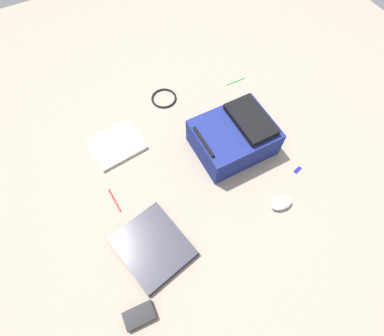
{
  "coord_description": "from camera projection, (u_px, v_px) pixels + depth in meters",
  "views": [
    {
      "loc": [
        -0.65,
        0.35,
        1.37
      ],
      "look_at": [
        0.0,
        0.01,
        0.02
      ],
      "focal_mm": 28.42,
      "sensor_mm": 36.0,
      "label": 1
    }
  ],
  "objects": [
    {
      "name": "pen_blue",
      "position": [
        236.0,
        81.0,
        1.84
      ],
      "size": [
        0.01,
        0.13,
        0.01
      ],
      "primitive_type": "cylinder",
      "rotation": [
        1.57,
        0.0,
        -0.01
      ],
      "color": "#198C33",
      "rests_on": "ground_plane"
    },
    {
      "name": "book_manual",
      "position": [
        117.0,
        145.0,
        1.61
      ],
      "size": [
        0.24,
        0.28,
        0.02
      ],
      "color": "silver",
      "rests_on": "ground_plane"
    },
    {
      "name": "pen_black",
      "position": [
        115.0,
        200.0,
        1.47
      ],
      "size": [
        0.14,
        0.02,
        0.01
      ],
      "primitive_type": "cylinder",
      "rotation": [
        1.57,
        0.0,
        4.79
      ],
      "color": "red",
      "rests_on": "ground_plane"
    },
    {
      "name": "ground_plane",
      "position": [
        194.0,
        169.0,
        1.56
      ],
      "size": [
        3.61,
        3.61,
        0.0
      ],
      "primitive_type": "plane",
      "color": "gray"
    },
    {
      "name": "backpack",
      "position": [
        234.0,
        136.0,
        1.55
      ],
      "size": [
        0.31,
        0.39,
        0.2
      ],
      "color": "navy",
      "rests_on": "ground_plane"
    },
    {
      "name": "laptop",
      "position": [
        153.0,
        246.0,
        1.35
      ],
      "size": [
        0.37,
        0.34,
        0.03
      ],
      "color": "#24242C",
      "rests_on": "ground_plane"
    },
    {
      "name": "cable_coil",
      "position": [
        164.0,
        98.0,
        1.78
      ],
      "size": [
        0.15,
        0.15,
        0.01
      ],
      "primitive_type": "torus",
      "color": "black",
      "rests_on": "ground_plane"
    },
    {
      "name": "computer_mouse",
      "position": [
        282.0,
        204.0,
        1.44
      ],
      "size": [
        0.07,
        0.11,
        0.04
      ],
      "primitive_type": "ellipsoid",
      "rotation": [
        0.0,
        0.0,
        -0.09
      ],
      "color": "silver",
      "rests_on": "ground_plane"
    },
    {
      "name": "usb_stick",
      "position": [
        298.0,
        170.0,
        1.55
      ],
      "size": [
        0.03,
        0.05,
        0.01
      ],
      "primitive_type": "cube",
      "rotation": [
        0.0,
        0.0,
        0.25
      ],
      "color": "#191999",
      "rests_on": "ground_plane"
    },
    {
      "name": "power_brick",
      "position": [
        140.0,
        316.0,
        1.22
      ],
      "size": [
        0.08,
        0.13,
        0.03
      ],
      "primitive_type": "cube",
      "rotation": [
        0.0,
        0.0,
        -0.06
      ],
      "color": "black",
      "rests_on": "ground_plane"
    }
  ]
}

